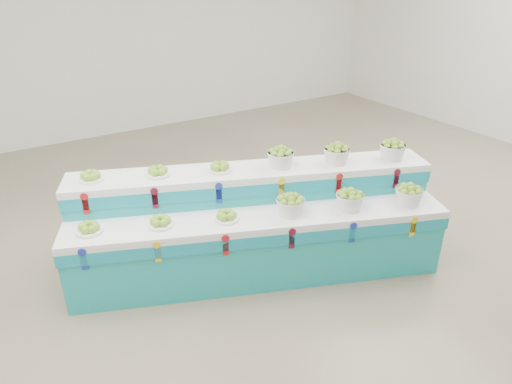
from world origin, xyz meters
TOP-DOWN VIEW (x-y plane):
  - ground at (0.00, 0.00)m, footprint 10.00×10.00m
  - back_wall at (0.00, 5.00)m, footprint 10.00×0.00m
  - display_stand at (-0.81, -0.01)m, footprint 3.73×2.23m
  - plate_lower_left at (-2.32, 0.35)m, footprint 0.31×0.31m
  - plate_lower_mid at (-1.74, 0.12)m, footprint 0.31×0.31m
  - plate_lower_right at (-1.19, -0.10)m, footprint 0.31×0.31m
  - basket_lower_left at (-0.62, -0.33)m, footprint 0.35×0.35m
  - basket_lower_mid at (-0.08, -0.55)m, footprint 0.35×0.35m
  - basket_lower_right at (0.49, -0.77)m, footprint 0.35×0.35m
  - plate_upper_left at (-2.15, 0.77)m, footprint 0.31×0.31m
  - plate_upper_mid at (-1.57, 0.54)m, footprint 0.31×0.31m
  - plate_upper_right at (-1.02, 0.32)m, footprint 0.31×0.31m
  - basket_upper_left at (-0.45, 0.09)m, footprint 0.35×0.35m
  - basket_upper_mid at (0.09, -0.13)m, footprint 0.35×0.35m
  - basket_upper_right at (0.66, -0.35)m, footprint 0.35×0.35m

SIDE VIEW (x-z plane):
  - ground at x=0.00m, z-range 0.00..0.00m
  - display_stand at x=-0.81m, z-range 0.00..1.02m
  - plate_lower_left at x=-2.32m, z-range 0.72..0.82m
  - plate_lower_mid at x=-1.74m, z-range 0.72..0.82m
  - plate_lower_right at x=-1.19m, z-range 0.72..0.82m
  - basket_lower_left at x=-0.62m, z-range 0.72..0.92m
  - basket_lower_mid at x=-0.08m, z-range 0.72..0.92m
  - basket_lower_right at x=0.49m, z-range 0.72..0.92m
  - plate_upper_left at x=-2.15m, z-range 1.02..1.12m
  - plate_upper_mid at x=-1.57m, z-range 1.02..1.12m
  - plate_upper_right at x=-1.02m, z-range 1.02..1.12m
  - basket_upper_left at x=-0.45m, z-range 1.02..1.22m
  - basket_upper_mid at x=0.09m, z-range 1.02..1.22m
  - basket_upper_right at x=0.66m, z-range 1.02..1.22m
  - back_wall at x=0.00m, z-range -3.00..7.00m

